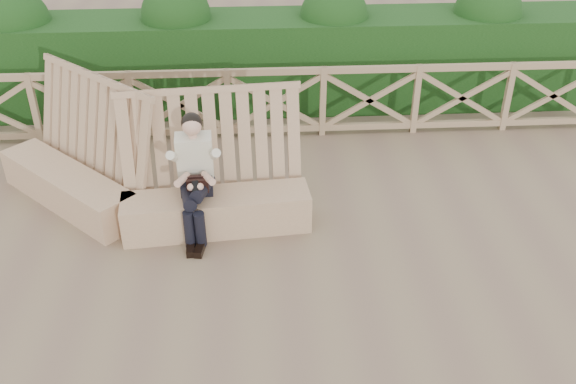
{
  "coord_description": "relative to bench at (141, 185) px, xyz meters",
  "views": [
    {
      "loc": [
        -0.36,
        -5.4,
        4.55
      ],
      "look_at": [
        0.0,
        0.4,
        0.9
      ],
      "focal_mm": 40.0,
      "sensor_mm": 36.0,
      "label": 1
    }
  ],
  "objects": [
    {
      "name": "guardrail",
      "position": [
        1.75,
        2.03,
        0.15
      ],
      "size": [
        10.1,
        0.09,
        1.1
      ],
      "color": "#977F58",
      "rests_on": "ground"
    },
    {
      "name": "bench",
      "position": [
        0.0,
        0.0,
        0.0
      ],
      "size": [
        4.03,
        2.16,
        1.61
      ],
      "rotation": [
        0.0,
        0.0,
        -0.35
      ],
      "color": "#9E785A",
      "rests_on": "ground"
    },
    {
      "name": "hedge",
      "position": [
        1.75,
        3.23,
        0.34
      ],
      "size": [
        12.0,
        1.2,
        1.5
      ],
      "primitive_type": "cube",
      "color": "black",
      "rests_on": "ground"
    },
    {
      "name": "ground",
      "position": [
        1.75,
        -1.47,
        -0.41
      ],
      "size": [
        60.0,
        60.0,
        0.0
      ],
      "primitive_type": "plane",
      "color": "brown",
      "rests_on": "ground"
    },
    {
      "name": "woman",
      "position": [
        0.71,
        -0.4,
        0.39
      ],
      "size": [
        0.43,
        0.91,
        1.49
      ],
      "rotation": [
        0.0,
        0.0,
        0.05
      ],
      "color": "black",
      "rests_on": "ground"
    }
  ]
}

